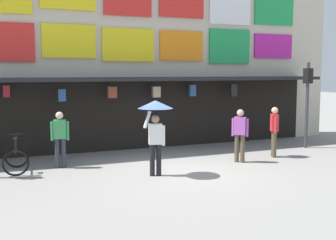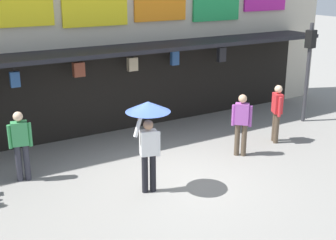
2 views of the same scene
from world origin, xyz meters
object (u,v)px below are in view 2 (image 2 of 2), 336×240
pedestrian_in_red (277,110)px  pedestrian_in_yellow (21,142)px  traffic_light_far (309,57)px  pedestrian_in_black (241,122)px  pedestrian_with_umbrella (148,121)px

pedestrian_in_red → pedestrian_in_yellow: bearing=170.7°
traffic_light_far → pedestrian_in_black: size_ratio=1.90×
traffic_light_far → pedestrian_in_yellow: size_ratio=1.90×
pedestrian_in_yellow → pedestrian_in_black: bearing=-14.8°
traffic_light_far → pedestrian_in_yellow: bearing=179.0°
pedestrian_in_red → traffic_light_far: bearing=24.0°
pedestrian_with_umbrella → pedestrian_in_red: bearing=11.0°
pedestrian_with_umbrella → pedestrian_in_yellow: size_ratio=1.24×
pedestrian_in_yellow → pedestrian_in_red: 6.96m
pedestrian_with_umbrella → pedestrian_in_yellow: bearing=138.0°
pedestrian_in_yellow → pedestrian_in_black: size_ratio=1.00×
traffic_light_far → pedestrian_with_umbrella: 7.09m
pedestrian_in_yellow → pedestrian_in_black: same height
traffic_light_far → pedestrian_with_umbrella: bearing=-164.7°
traffic_light_far → pedestrian_in_red: (-2.19, -0.97, -1.19)m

